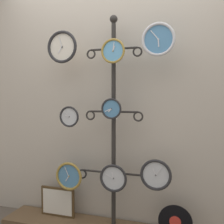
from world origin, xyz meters
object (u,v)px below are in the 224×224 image
Objects in this scene: clock_middle_center at (112,109)px; clock_top_right at (158,39)px; clock_bottom_center at (113,178)px; clock_bottom_left at (69,176)px; display_stand at (114,166)px; picture_frame at (58,202)px; clock_bottom_right at (156,175)px; vinyl_record at (175,222)px; clock_top_center at (113,51)px; clock_top_left at (62,47)px; clock_middle_left at (69,117)px.

clock_top_right is at bearing -0.25° from clock_middle_center.
clock_middle_center is at bearing 179.75° from clock_top_right.
clock_middle_center is 0.64m from clock_bottom_center.
clock_top_right is at bearing -0.91° from clock_bottom_left.
display_stand is 5.48× the size of picture_frame.
display_stand reaches higher than clock_middle_center.
clock_bottom_right is 0.43m from vinyl_record.
clock_top_center is 0.75× the size of vinyl_record.
clock_top_center is at bearing -1.45° from clock_bottom_left.
clock_bottom_right is at bearing -0.09° from clock_top_left.
clock_middle_center reaches higher than vinyl_record.
display_stand is 1.22m from clock_top_left.
clock_top_left is at bearing 179.91° from clock_bottom_right.
picture_frame is at bearing 174.38° from clock_top_right.
clock_bottom_right is (0.41, -0.09, -0.02)m from display_stand.
clock_top_center is 1.61m from picture_frame.
clock_bottom_right is (0.39, -0.01, 0.07)m from clock_bottom_center.
clock_top_left is at bearing -179.00° from vinyl_record.
clock_bottom_left is at bearing 179.09° from clock_top_right.
clock_top_right reaches higher than clock_middle_center.
vinyl_record is at bearing 1.08° from clock_bottom_left.
clock_top_left reaches higher than picture_frame.
clock_bottom_left is (-0.85, 0.01, -1.24)m from clock_top_right.
picture_frame is (-1.02, 0.10, -1.55)m from clock_top_right.
clock_top_center reaches higher than picture_frame.
clock_top_left is 1.45m from clock_bottom_right.
clock_middle_center reaches higher than clock_middle_left.
vinyl_record is at bearing 3.08° from clock_middle_center.
clock_middle_left is 0.77× the size of clock_bottom_center.
display_stand is 10.15× the size of clock_middle_left.
clock_top_left is 0.83× the size of picture_frame.
clock_bottom_left is (-0.01, -0.00, -0.57)m from clock_middle_left.
clock_middle_center is 1.12m from vinyl_record.
clock_middle_left is (-0.41, -0.09, 0.46)m from display_stand.
clock_bottom_left is 0.84m from clock_bottom_right.
clock_top_right reaches higher than clock_bottom_right.
clock_bottom_center is at bearing 0.59° from clock_bottom_left.
clock_bottom_center is (0.03, -0.09, -0.09)m from display_stand.
clock_middle_left reaches higher than picture_frame.
clock_bottom_left is 0.74× the size of picture_frame.
clock_top_left reaches higher than clock_middle_center.
clock_middle_left reaches higher than vinyl_record.
vinyl_record is 1.18m from picture_frame.
clock_bottom_center is 0.94× the size of clock_bottom_right.
clock_top_center reaches higher than vinyl_record.
clock_bottom_left is 1.06× the size of clock_bottom_center.
clock_top_left is at bearing 179.11° from clock_top_right.
clock_bottom_left is at bearing -178.92° from vinyl_record.
clock_middle_center reaches higher than clock_bottom_center.
vinyl_record is at bearing 11.75° from clock_top_right.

